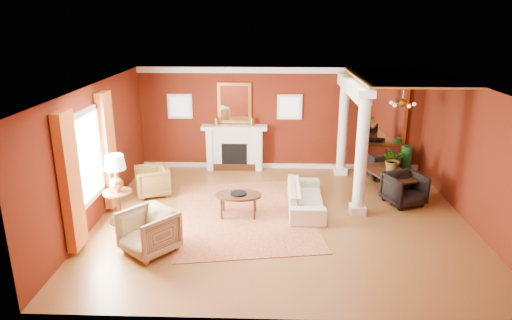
{
  "coord_description": "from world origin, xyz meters",
  "views": [
    {
      "loc": [
        -0.25,
        -9.19,
        4.3
      ],
      "look_at": [
        -0.59,
        0.59,
        1.15
      ],
      "focal_mm": 32.0,
      "sensor_mm": 36.0,
      "label": 1
    }
  ],
  "objects_px": {
    "armchair_leopard": "(152,180)",
    "side_table": "(116,178)",
    "sofa": "(306,193)",
    "dining_table": "(390,176)",
    "coffee_table": "(239,196)",
    "armchair_stripe": "(149,230)"
  },
  "relations": [
    {
      "from": "sofa",
      "to": "side_table",
      "type": "xyz_separation_m",
      "value": [
        -4.05,
        -0.84,
        0.63
      ]
    },
    {
      "from": "armchair_leopard",
      "to": "side_table",
      "type": "distance_m",
      "value": 1.71
    },
    {
      "from": "dining_table",
      "to": "coffee_table",
      "type": "bearing_deg",
      "value": 93.99
    },
    {
      "from": "armchair_stripe",
      "to": "coffee_table",
      "type": "distance_m",
      "value": 2.29
    },
    {
      "from": "side_table",
      "to": "dining_table",
      "type": "relative_size",
      "value": 0.96
    },
    {
      "from": "sofa",
      "to": "coffee_table",
      "type": "relative_size",
      "value": 1.95
    },
    {
      "from": "armchair_leopard",
      "to": "side_table",
      "type": "xyz_separation_m",
      "value": [
        -0.32,
        -1.56,
        0.62
      ]
    },
    {
      "from": "armchair_leopard",
      "to": "dining_table",
      "type": "xyz_separation_m",
      "value": [
        5.89,
        0.36,
        0.04
      ]
    },
    {
      "from": "sofa",
      "to": "dining_table",
      "type": "xyz_separation_m",
      "value": [
        2.17,
        1.08,
        0.05
      ]
    },
    {
      "from": "armchair_stripe",
      "to": "side_table",
      "type": "xyz_separation_m",
      "value": [
        -0.97,
        1.25,
        0.57
      ]
    },
    {
      "from": "armchair_leopard",
      "to": "armchair_stripe",
      "type": "distance_m",
      "value": 2.89
    },
    {
      "from": "coffee_table",
      "to": "side_table",
      "type": "distance_m",
      "value": 2.63
    },
    {
      "from": "coffee_table",
      "to": "side_table",
      "type": "xyz_separation_m",
      "value": [
        -2.54,
        -0.42,
        0.55
      ]
    },
    {
      "from": "armchair_leopard",
      "to": "armchair_stripe",
      "type": "height_order",
      "value": "armchair_stripe"
    },
    {
      "from": "side_table",
      "to": "dining_table",
      "type": "bearing_deg",
      "value": 17.16
    },
    {
      "from": "coffee_table",
      "to": "dining_table",
      "type": "height_order",
      "value": "dining_table"
    },
    {
      "from": "sofa",
      "to": "side_table",
      "type": "bearing_deg",
      "value": 102.31
    },
    {
      "from": "coffee_table",
      "to": "sofa",
      "type": "bearing_deg",
      "value": 15.63
    },
    {
      "from": "sofa",
      "to": "coffee_table",
      "type": "distance_m",
      "value": 1.57
    },
    {
      "from": "armchair_stripe",
      "to": "dining_table",
      "type": "height_order",
      "value": "armchair_stripe"
    },
    {
      "from": "side_table",
      "to": "coffee_table",
      "type": "bearing_deg",
      "value": 9.3
    },
    {
      "from": "coffee_table",
      "to": "dining_table",
      "type": "relative_size",
      "value": 0.65
    }
  ]
}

